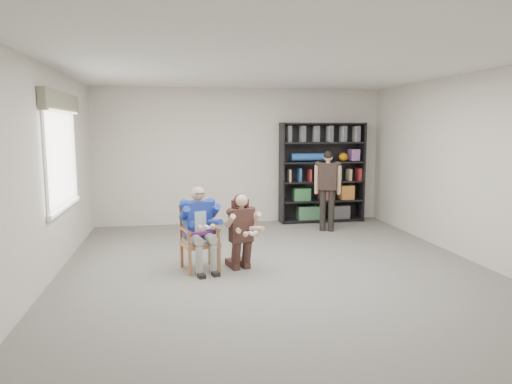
{
  "coord_description": "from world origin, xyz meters",
  "views": [
    {
      "loc": [
        -1.37,
        -5.95,
        1.98
      ],
      "look_at": [
        -0.2,
        0.6,
        1.05
      ],
      "focal_mm": 32.0,
      "sensor_mm": 36.0,
      "label": 1
    }
  ],
  "objects": [
    {
      "name": "floor",
      "position": [
        0.0,
        0.0,
        0.0
      ],
      "size": [
        6.0,
        7.0,
        0.01
      ],
      "primitive_type": "cube",
      "color": "slate",
      "rests_on": "ground"
    },
    {
      "name": "room_shell",
      "position": [
        0.0,
        0.0,
        1.4
      ],
      "size": [
        6.0,
        7.0,
        2.8
      ],
      "primitive_type": null,
      "color": "silver",
      "rests_on": "ground"
    },
    {
      "name": "seated_man",
      "position": [
        -1.05,
        0.33,
        0.59
      ],
      "size": [
        0.68,
        0.82,
        1.19
      ],
      "primitive_type": null,
      "rotation": [
        0.0,
        0.0,
        0.26
      ],
      "color": "navy",
      "rests_on": "floor"
    },
    {
      "name": "window_left",
      "position": [
        -2.95,
        1.0,
        1.63
      ],
      "size": [
        0.16,
        2.0,
        1.75
      ],
      "primitive_type": null,
      "color": "white",
      "rests_on": "room_shell"
    },
    {
      "name": "standing_man",
      "position": [
        1.51,
        2.36,
        0.78
      ],
      "size": [
        0.54,
        0.42,
        1.56
      ],
      "primitive_type": null,
      "rotation": [
        0.0,
        0.0,
        -0.37
      ],
      "color": "black",
      "rests_on": "floor"
    },
    {
      "name": "kneeling_woman",
      "position": [
        -0.47,
        0.21,
        0.54
      ],
      "size": [
        0.63,
        0.82,
        1.09
      ],
      "primitive_type": null,
      "rotation": [
        0.0,
        0.0,
        0.26
      ],
      "color": "#341E1B",
      "rests_on": "floor"
    },
    {
      "name": "bookshelf",
      "position": [
        1.7,
        3.28,
        1.05
      ],
      "size": [
        1.8,
        0.38,
        2.1
      ],
      "primitive_type": null,
      "color": "black",
      "rests_on": "floor"
    },
    {
      "name": "armchair",
      "position": [
        -1.05,
        0.33,
        0.46
      ],
      "size": [
        0.64,
        0.63,
        0.91
      ],
      "primitive_type": null,
      "rotation": [
        0.0,
        0.0,
        0.26
      ],
      "color": "#9B623D",
      "rests_on": "floor"
    }
  ]
}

